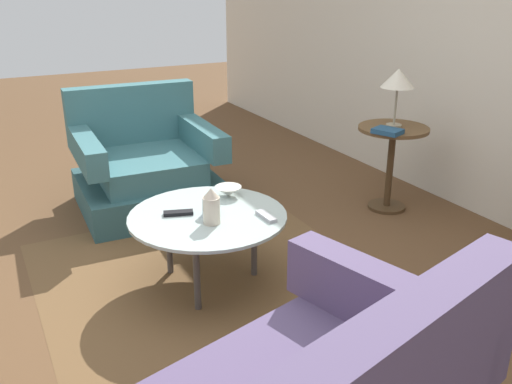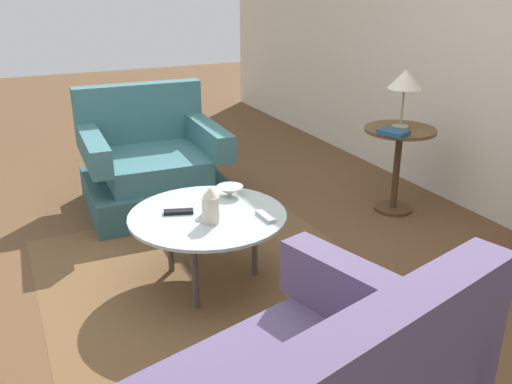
# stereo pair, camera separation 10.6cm
# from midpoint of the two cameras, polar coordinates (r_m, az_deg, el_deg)

# --- Properties ---
(ground_plane) EXTENTS (16.00, 16.00, 0.00)m
(ground_plane) POSITION_cam_midpoint_polar(r_m,az_deg,el_deg) (3.14, -5.32, -10.43)
(ground_plane) COLOR brown
(area_rug) EXTENTS (2.00, 1.85, 0.00)m
(area_rug) POSITION_cam_midpoint_polar(r_m,az_deg,el_deg) (3.25, -3.83, -9.17)
(area_rug) COLOR brown
(area_rug) RESTS_ON ground
(armchair) EXTENTS (0.96, 1.03, 0.87)m
(armchair) POSITION_cam_midpoint_polar(r_m,az_deg,el_deg) (4.27, -9.98, 2.48)
(armchair) COLOR #325C60
(armchair) RESTS_ON ground
(coffee_table) EXTENTS (0.88, 0.88, 0.43)m
(coffee_table) POSITION_cam_midpoint_polar(r_m,az_deg,el_deg) (3.07, -4.03, -2.81)
(coffee_table) COLOR #B2C6C1
(coffee_table) RESTS_ON ground
(side_table) EXTENTS (0.51, 0.51, 0.64)m
(side_table) POSITION_cam_midpoint_polar(r_m,az_deg,el_deg) (4.17, 15.15, 3.99)
(side_table) COLOR brown
(side_table) RESTS_ON ground
(table_lamp) EXTENTS (0.24, 0.24, 0.42)m
(table_lamp) POSITION_cam_midpoint_polar(r_m,az_deg,el_deg) (4.05, 15.84, 10.96)
(table_lamp) COLOR #9E937A
(table_lamp) RESTS_ON side_table
(vase) EXTENTS (0.09, 0.09, 0.20)m
(vase) POSITION_cam_midpoint_polar(r_m,az_deg,el_deg) (2.92, -3.67, -1.44)
(vase) COLOR beige
(vase) RESTS_ON coffee_table
(mug) EXTENTS (0.12, 0.08, 0.09)m
(mug) POSITION_cam_midpoint_polar(r_m,az_deg,el_deg) (3.04, -3.82, -1.54)
(mug) COLOR #335184
(mug) RESTS_ON coffee_table
(bowl) EXTENTS (0.16, 0.16, 0.06)m
(bowl) POSITION_cam_midpoint_polar(r_m,az_deg,el_deg) (3.29, -1.79, 0.10)
(bowl) COLOR silver
(bowl) RESTS_ON coffee_table
(tv_remote_dark) EXTENTS (0.10, 0.17, 0.02)m
(tv_remote_dark) POSITION_cam_midpoint_polar(r_m,az_deg,el_deg) (3.08, -7.01, -2.04)
(tv_remote_dark) COLOR black
(tv_remote_dark) RESTS_ON coffee_table
(tv_remote_silver) EXTENTS (0.16, 0.05, 0.02)m
(tv_remote_silver) POSITION_cam_midpoint_polar(r_m,az_deg,el_deg) (3.00, 2.00, -2.53)
(tv_remote_silver) COLOR #B2B2B7
(tv_remote_silver) RESTS_ON coffee_table
(book) EXTENTS (0.23, 0.20, 0.03)m
(book) POSITION_cam_midpoint_polar(r_m,az_deg,el_deg) (3.93, 14.74, 5.95)
(book) COLOR navy
(book) RESTS_ON side_table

